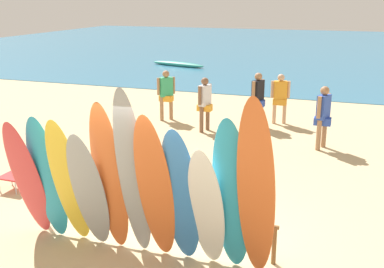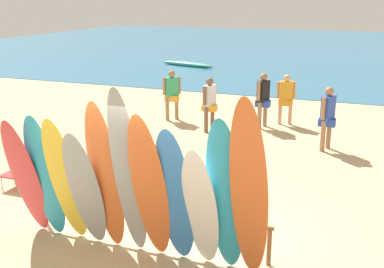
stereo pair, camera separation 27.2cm
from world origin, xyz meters
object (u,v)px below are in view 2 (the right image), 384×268
object	(u,v)px
surfboard_rack	(146,212)
surfboard_orange_10	(249,194)
surfboard_grey_3	(85,191)
beach_chair_red	(20,166)
surfboard_teal_1	(45,178)
beachgoer_strolling	(286,96)
surfboard_blue_7	(175,198)
surfboard_white_8	(201,210)
surfboard_red_0	(26,178)
surfboard_yellow_2	(66,182)
surfboard_orange_6	(150,190)
beachgoer_near_rack	(328,114)
beachgoer_by_water	(209,101)
distant_boat	(187,64)
surfboard_orange_4	(105,179)
beachgoer_photographing	(172,92)
surfboard_teal_9	(225,198)
surfboard_grey_5	(128,175)
beachgoer_midbeach	(263,96)

from	to	relation	value
surfboard_rack	surfboard_orange_10	world-z (taller)	surfboard_orange_10
surfboard_grey_3	beach_chair_red	distance (m)	3.45
surfboard_teal_1	beachgoer_strolling	distance (m)	9.14
surfboard_blue_7	surfboard_white_8	bearing A→B (deg)	2.30
surfboard_red_0	surfboard_yellow_2	world-z (taller)	surfboard_yellow_2
surfboard_grey_3	surfboard_blue_7	world-z (taller)	surfboard_blue_7
surfboard_orange_6	beachgoer_near_rack	world-z (taller)	surfboard_orange_6
surfboard_teal_1	surfboard_blue_7	distance (m)	2.29
beachgoer_by_water	beachgoer_near_rack	distance (m)	3.50
surfboard_rack	distant_boat	bearing A→B (deg)	109.53
surfboard_red_0	surfboard_white_8	world-z (taller)	surfboard_red_0
surfboard_orange_4	beachgoer_photographing	size ratio (longest dim) A/B	1.58
beachgoer_by_water	surfboard_grey_3	bearing A→B (deg)	20.17
surfboard_grey_3	surfboard_orange_6	bearing A→B (deg)	-1.49
surfboard_blue_7	beachgoer_photographing	distance (m)	8.84
surfboard_rack	surfboard_orange_4	distance (m)	1.00
surfboard_rack	surfboard_teal_9	size ratio (longest dim) A/B	1.68
surfboard_rack	beachgoer_near_rack	bearing A→B (deg)	69.67
beachgoer_strolling	surfboard_teal_1	bearing A→B (deg)	-119.79
surfboard_orange_10	beach_chair_red	distance (m)	5.87
surfboard_orange_6	surfboard_blue_7	world-z (taller)	surfboard_orange_6
surfboard_yellow_2	surfboard_white_8	bearing A→B (deg)	-2.67
surfboard_rack	beach_chair_red	size ratio (longest dim) A/B	5.04
surfboard_teal_9	surfboard_grey_5	bearing A→B (deg)	-174.10
surfboard_orange_6	beachgoer_strolling	size ratio (longest dim) A/B	1.60
surfboard_rack	surfboard_white_8	world-z (taller)	surfboard_white_8
beachgoer_photographing	beachgoer_near_rack	bearing A→B (deg)	121.28
surfboard_white_8	beach_chair_red	bearing A→B (deg)	162.67
beachgoer_strolling	surfboard_orange_10	bearing A→B (deg)	-98.20
beachgoer_midbeach	distant_boat	world-z (taller)	beachgoer_midbeach
beach_chair_red	surfboard_red_0	bearing A→B (deg)	-45.66
surfboard_orange_4	distant_boat	distance (m)	20.78
surfboard_grey_3	beachgoer_by_water	bearing A→B (deg)	93.60
surfboard_orange_4	beachgoer_by_water	distance (m)	7.29
beachgoer_by_water	surfboard_yellow_2	bearing A→B (deg)	17.40
distant_boat	surfboard_orange_4	bearing A→B (deg)	-71.98
surfboard_teal_9	beachgoer_near_rack	world-z (taller)	surfboard_teal_9
beachgoer_midbeach	beach_chair_red	distance (m)	7.52
surfboard_orange_10	beachgoer_midbeach	xyz separation A→B (m)	(-1.68, 8.35, -0.43)
surfboard_red_0	beachgoer_strolling	xyz separation A→B (m)	(2.66, 8.89, -0.15)
surfboard_grey_5	surfboard_teal_9	xyz separation A→B (m)	(1.47, 0.08, -0.16)
surfboard_grey_3	surfboard_orange_6	world-z (taller)	surfboard_orange_6
surfboard_yellow_2	surfboard_orange_10	world-z (taller)	surfboard_orange_10
beach_chair_red	distant_boat	world-z (taller)	beach_chair_red
surfboard_rack	beachgoer_midbeach	world-z (taller)	beachgoer_midbeach
surfboard_red_0	beachgoer_near_rack	distance (m)	7.84
surfboard_grey_3	surfboard_white_8	world-z (taller)	surfboard_grey_3
surfboard_orange_6	beachgoer_midbeach	size ratio (longest dim) A/B	1.50
surfboard_orange_6	beachgoer_photographing	size ratio (longest dim) A/B	1.55
beachgoer_by_water	surfboard_orange_6	bearing A→B (deg)	28.82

